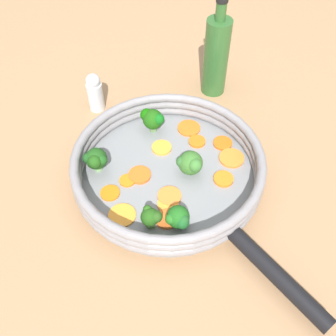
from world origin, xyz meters
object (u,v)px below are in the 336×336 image
(carrot_slice_12, at_px, (223,179))
(carrot_slice_5, at_px, (197,141))
(carrot_slice_9, at_px, (223,143))
(carrot_slice_11, at_px, (162,148))
(broccoli_floret_1, at_px, (152,119))
(broccoli_floret_2, at_px, (178,218))
(carrot_slice_10, at_px, (189,128))
(broccoli_floret_4, at_px, (96,159))
(broccoli_floret_0, at_px, (190,163))
(carrot_slice_3, at_px, (168,204))
(salt_shaker, at_px, (95,92))
(oil_bottle, at_px, (216,56))
(skillet, at_px, (168,175))
(carrot_slice_0, at_px, (169,196))
(broccoli_floret_3, at_px, (152,217))
(carrot_slice_7, at_px, (110,193))
(carrot_slice_4, at_px, (167,219))
(carrot_slice_6, at_px, (232,158))
(carrot_slice_2, at_px, (127,181))
(carrot_slice_8, at_px, (122,215))
(carrot_slice_1, at_px, (140,175))

(carrot_slice_12, bearing_deg, carrot_slice_5, -21.74)
(carrot_slice_9, height_order, carrot_slice_11, same)
(broccoli_floret_1, distance_m, broccoli_floret_2, 0.23)
(carrot_slice_10, bearing_deg, broccoli_floret_4, 75.92)
(carrot_slice_12, height_order, broccoli_floret_0, broccoli_floret_0)
(carrot_slice_3, height_order, salt_shaker, salt_shaker)
(carrot_slice_10, bearing_deg, oil_bottle, -69.25)
(skillet, height_order, broccoli_floret_1, broccoli_floret_1)
(carrot_slice_0, height_order, broccoli_floret_4, broccoli_floret_4)
(carrot_slice_9, relative_size, broccoli_floret_3, 0.92)
(carrot_slice_7, distance_m, broccoli_floret_0, 0.15)
(carrot_slice_4, bearing_deg, broccoli_floret_1, -38.72)
(carrot_slice_4, height_order, broccoli_floret_0, broccoli_floret_0)
(carrot_slice_5, relative_size, broccoli_floret_1, 0.64)
(broccoli_floret_0, relative_size, salt_shaker, 0.56)
(carrot_slice_6, bearing_deg, carrot_slice_0, 80.68)
(carrot_slice_2, bearing_deg, broccoli_floret_1, -64.39)
(carrot_slice_0, xyz_separation_m, carrot_slice_11, (0.09, -0.07, -0.00))
(carrot_slice_3, relative_size, carrot_slice_6, 0.78)
(broccoli_floret_0, xyz_separation_m, broccoli_floret_1, (0.13, -0.03, 0.00))
(carrot_slice_4, bearing_deg, carrot_slice_9, -78.38)
(carrot_slice_12, height_order, oil_bottle, oil_bottle)
(carrot_slice_9, distance_m, carrot_slice_12, 0.09)
(carrot_slice_0, xyz_separation_m, broccoli_floret_3, (-0.02, 0.06, 0.02))
(carrot_slice_0, height_order, carrot_slice_5, same)
(carrot_slice_4, bearing_deg, broccoli_floret_0, -68.84)
(carrot_slice_12, bearing_deg, carrot_slice_11, 8.99)
(broccoli_floret_3, relative_size, salt_shaker, 0.46)
(broccoli_floret_1, bearing_deg, carrot_slice_2, 115.61)
(carrot_slice_7, bearing_deg, carrot_slice_0, -140.59)
(carrot_slice_5, xyz_separation_m, carrot_slice_10, (0.04, -0.02, -0.00))
(carrot_slice_11, bearing_deg, carrot_slice_8, 110.83)
(carrot_slice_2, height_order, broccoli_floret_1, broccoli_floret_1)
(skillet, height_order, carrot_slice_11, carrot_slice_11)
(skillet, distance_m, broccoli_floret_2, 0.12)
(carrot_slice_6, bearing_deg, broccoli_floret_0, 66.44)
(carrot_slice_10, xyz_separation_m, salt_shaker, (0.19, 0.08, 0.03))
(carrot_slice_1, relative_size, carrot_slice_9, 1.11)
(carrot_slice_3, distance_m, carrot_slice_5, 0.16)
(carrot_slice_11, xyz_separation_m, broccoli_floret_2, (-0.14, 0.10, 0.02))
(carrot_slice_3, relative_size, carrot_slice_7, 1.07)
(carrot_slice_3, distance_m, carrot_slice_6, 0.16)
(oil_bottle, bearing_deg, carrot_slice_6, 138.37)
(carrot_slice_7, xyz_separation_m, carrot_slice_12, (-0.12, -0.16, 0.00))
(carrot_slice_11, bearing_deg, carrot_slice_6, -147.95)
(skillet, height_order, broccoli_floret_3, broccoli_floret_3)
(carrot_slice_5, relative_size, broccoli_floret_3, 0.82)
(carrot_slice_9, distance_m, broccoli_floret_0, 0.10)
(broccoli_floret_3, bearing_deg, carrot_slice_4, -112.25)
(carrot_slice_4, relative_size, oil_bottle, 0.18)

